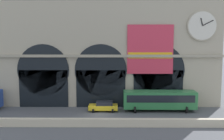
{
  "coord_description": "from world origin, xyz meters",
  "views": [
    {
      "loc": [
        2.2,
        -35.96,
        10.45
      ],
      "look_at": [
        1.82,
        5.0,
        6.07
      ],
      "focal_mm": 41.07,
      "sensor_mm": 36.0,
      "label": 1
    }
  ],
  "objects": [
    {
      "name": "bus_mideast",
      "position": [
        9.11,
        2.58,
        1.78
      ],
      "size": [
        11.0,
        3.25,
        3.1
      ],
      "color": "#2D7A42",
      "rests_on": "ground"
    },
    {
      "name": "quay_parapet_wall",
      "position": [
        0.0,
        -4.88,
        0.51
      ],
      "size": [
        90.0,
        0.7,
        1.02
      ],
      "primitive_type": "cube",
      "color": "beige",
      "rests_on": "ground"
    },
    {
      "name": "ground_plane",
      "position": [
        0.0,
        0.0,
        0.0
      ],
      "size": [
        200.0,
        200.0,
        0.0
      ],
      "primitive_type": "plane",
      "color": "#54565B"
    },
    {
      "name": "station_building",
      "position": [
        0.04,
        7.25,
        10.27
      ],
      "size": [
        39.02,
        4.91,
        21.22
      ],
      "color": "#B2A891",
      "rests_on": "ground"
    },
    {
      "name": "car_center",
      "position": [
        0.55,
        2.32,
        0.8
      ],
      "size": [
        4.4,
        2.22,
        1.55
      ],
      "color": "gold",
      "rests_on": "ground"
    }
  ]
}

